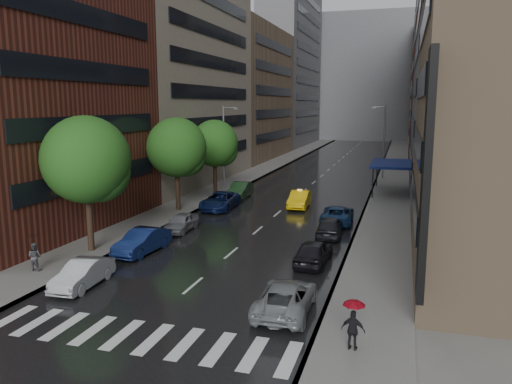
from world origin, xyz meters
The scene contains 19 objects.
ground centered at (0.00, 0.00, 0.00)m, with size 220.00×220.00×0.00m, color gray.
road centered at (0.00, 50.00, 0.01)m, with size 14.00×140.00×0.01m, color black.
sidewalk_left centered at (-9.00, 50.00, 0.07)m, with size 4.00×140.00×0.15m, color gray.
sidewalk_right centered at (9.00, 50.00, 0.07)m, with size 4.00×140.00×0.15m, color gray.
crosswalk centered at (0.20, -2.00, 0.01)m, with size 13.15×2.80×0.01m.
buildings_left centered at (-15.00, 58.79, 15.99)m, with size 8.00×108.00×38.00m.
buildings_right centered at (15.00, 56.70, 15.03)m, with size 8.05×109.10×36.00m.
building_far centered at (0.00, 118.00, 16.00)m, with size 40.00×14.00×32.00m, color slate.
tree_near centered at (-8.60, 7.62, 5.93)m, with size 5.44×5.44×8.67m.
tree_mid centered at (-8.60, 20.45, 5.62)m, with size 5.16×5.16×8.22m.
tree_far centered at (-8.60, 29.46, 5.30)m, with size 4.86×4.86×7.75m.
taxi centered at (1.31, 25.10, 0.77)m, with size 1.63×4.66×1.54m, color yellow.
parked_cars_left centered at (-5.40, 17.04, 0.75)m, with size 2.78×30.37×1.56m.
parked_cars_right centered at (5.40, 11.73, 0.72)m, with size 2.56×23.05×1.50m.
ped_black_umbrella centered at (-9.28, 3.35, 1.40)m, with size 0.96×0.98×2.09m.
ped_red_umbrella centered at (8.70, -0.86, 1.34)m, with size 0.96×0.82×2.01m.
street_lamp_left centered at (-7.72, 30.00, 4.89)m, with size 1.74×0.22×9.00m.
street_lamp_right centered at (7.72, 45.00, 4.89)m, with size 1.74×0.22×9.00m.
awning centered at (8.98, 35.00, 3.13)m, with size 4.00×8.00×3.12m.
Camera 1 is at (10.19, -18.77, 9.35)m, focal length 35.00 mm.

